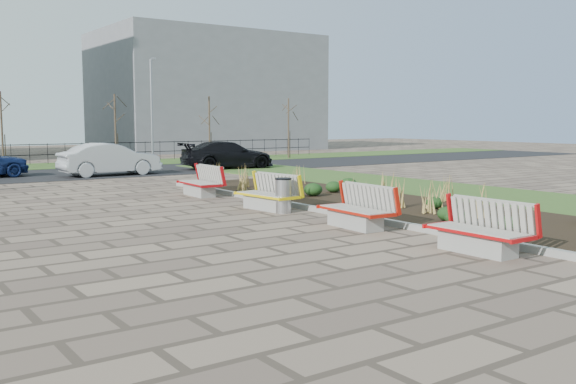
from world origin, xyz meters
TOP-DOWN VIEW (x-y plane):
  - ground at (0.00, 0.00)m, footprint 120.00×120.00m
  - planting_bed at (6.25, 5.00)m, footprint 4.50×18.00m
  - planting_curb at (3.92, 5.00)m, footprint 0.16×18.00m
  - grass_verge_near at (11.00, 5.00)m, footprint 5.00×38.00m
  - road at (0.00, 22.00)m, footprint 80.00×7.00m
  - bench_a at (3.00, -1.18)m, footprint 0.91×2.11m
  - bench_b at (3.00, 2.38)m, footprint 1.01×2.14m
  - bench_c at (3.00, 6.22)m, footprint 1.10×2.18m
  - bench_d at (3.00, 10.40)m, footprint 1.01×2.15m
  - litter_bin at (3.03, 5.41)m, footprint 0.45×0.45m
  - car_silver at (3.33, 20.00)m, footprint 4.58×1.69m
  - car_black at (9.87, 20.52)m, footprint 5.14×2.50m
  - tree_c at (0.00, 26.50)m, footprint 1.40×1.40m
  - tree_d at (6.00, 26.50)m, footprint 1.40×1.40m
  - tree_e at (12.00, 26.50)m, footprint 1.40×1.40m
  - tree_f at (18.00, 26.50)m, footprint 1.40×1.40m
  - lamp_east at (8.00, 26.00)m, footprint 0.24×0.60m
  - building_grey at (20.00, 42.00)m, footprint 18.00×12.00m

SIDE VIEW (x-z plane):
  - ground at x=0.00m, z-range 0.00..0.00m
  - road at x=0.00m, z-range 0.00..0.02m
  - grass_verge_near at x=11.00m, z-range 0.00..0.04m
  - planting_bed at x=6.25m, z-range 0.00..0.10m
  - planting_curb at x=3.92m, z-range 0.00..0.15m
  - litter_bin at x=3.03m, z-range 0.00..0.95m
  - bench_a at x=3.00m, z-range 0.00..1.00m
  - bench_b at x=3.00m, z-range 0.00..1.00m
  - bench_c at x=3.00m, z-range 0.00..1.00m
  - bench_d at x=3.00m, z-range 0.00..1.00m
  - car_black at x=9.87m, z-range 0.02..1.46m
  - car_silver at x=3.33m, z-range 0.02..1.52m
  - tree_c at x=0.00m, z-range 0.04..4.04m
  - tree_d at x=6.00m, z-range 0.04..4.04m
  - tree_e at x=12.00m, z-range 0.04..4.04m
  - tree_f at x=18.00m, z-range 0.04..4.04m
  - lamp_east at x=8.00m, z-range 0.04..6.04m
  - building_grey at x=20.00m, z-range 0.00..10.00m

